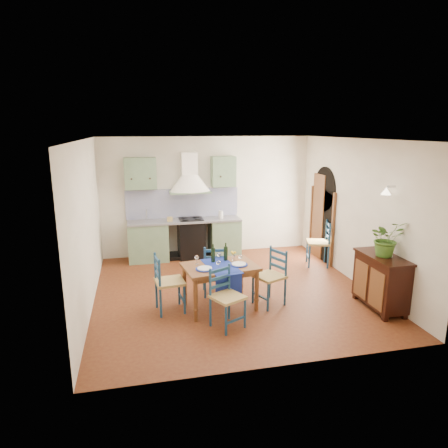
% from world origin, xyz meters
% --- Properties ---
extents(floor, '(5.00, 5.00, 0.00)m').
position_xyz_m(floor, '(0.00, 0.00, 0.00)').
color(floor, '#481C0F').
rests_on(floor, ground).
extents(back_wall, '(5.00, 0.96, 2.80)m').
position_xyz_m(back_wall, '(-0.47, 2.29, 1.05)').
color(back_wall, silver).
rests_on(back_wall, ground).
extents(right_wall, '(0.26, 5.00, 2.80)m').
position_xyz_m(right_wall, '(2.50, 0.28, 1.34)').
color(right_wall, silver).
rests_on(right_wall, ground).
extents(left_wall, '(0.04, 5.00, 2.80)m').
position_xyz_m(left_wall, '(-2.50, 0.00, 1.40)').
color(left_wall, silver).
rests_on(left_wall, ground).
extents(ceiling, '(5.00, 5.00, 0.01)m').
position_xyz_m(ceiling, '(0.00, 0.00, 2.80)').
color(ceiling, white).
rests_on(ceiling, back_wall).
extents(dining_table, '(1.29, 1.00, 1.08)m').
position_xyz_m(dining_table, '(-0.37, -0.65, 0.67)').
color(dining_table, brown).
rests_on(dining_table, ground).
extents(chair_near, '(0.59, 0.59, 0.94)m').
position_xyz_m(chair_near, '(-0.41, -1.31, 0.48)').
color(chair_near, navy).
rests_on(chair_near, ground).
extents(chair_far, '(0.49, 0.49, 0.95)m').
position_xyz_m(chair_far, '(-0.34, -0.07, 0.49)').
color(chair_far, navy).
rests_on(chair_far, ground).
extents(chair_left, '(0.51, 0.51, 0.98)m').
position_xyz_m(chair_left, '(-1.24, -0.58, 0.51)').
color(chair_left, navy).
rests_on(chair_left, ground).
extents(chair_right, '(0.60, 0.60, 0.98)m').
position_xyz_m(chair_right, '(0.52, -0.68, 0.51)').
color(chair_right, navy).
rests_on(chair_right, ground).
extents(chair_spare, '(0.59, 0.59, 1.01)m').
position_xyz_m(chair_spare, '(2.23, 0.99, 0.52)').
color(chair_spare, navy).
rests_on(chair_spare, ground).
extents(sideboard, '(0.50, 1.05, 0.94)m').
position_xyz_m(sideboard, '(2.26, -1.25, 0.51)').
color(sideboard, black).
rests_on(sideboard, ground).
extents(potted_plant, '(0.55, 0.48, 0.60)m').
position_xyz_m(potted_plant, '(2.28, -1.27, 1.24)').
color(potted_plant, '#38611F').
rests_on(potted_plant, sideboard).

